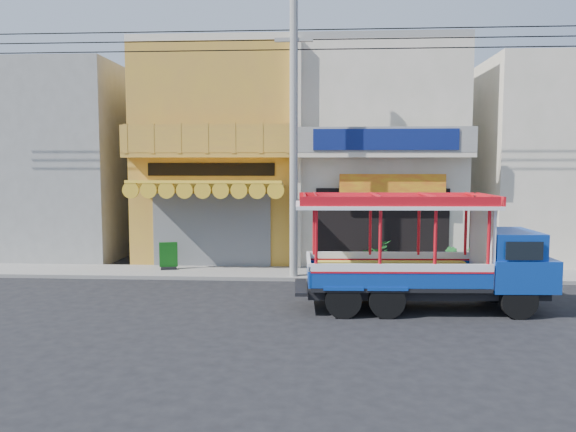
% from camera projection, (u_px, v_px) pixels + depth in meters
% --- Properties ---
extents(ground, '(90.00, 90.00, 0.00)m').
position_uv_depth(ground, '(325.00, 305.00, 14.84)').
color(ground, black).
rests_on(ground, ground).
extents(sidewalk, '(30.00, 2.00, 0.12)m').
position_uv_depth(sidewalk, '(324.00, 274.00, 18.82)').
color(sidewalk, slate).
rests_on(sidewalk, ground).
extents(shophouse_left, '(6.00, 7.50, 8.24)m').
position_uv_depth(shophouse_left, '(225.00, 155.00, 22.63)').
color(shophouse_left, gold).
rests_on(shophouse_left, ground).
extents(shophouse_right, '(6.00, 6.75, 8.24)m').
position_uv_depth(shophouse_right, '(375.00, 155.00, 22.27)').
color(shophouse_right, beige).
rests_on(shophouse_right, ground).
extents(party_pilaster, '(0.35, 0.30, 8.00)m').
position_uv_depth(party_pilaster, '(296.00, 156.00, 19.36)').
color(party_pilaster, beige).
rests_on(party_pilaster, ground).
extents(filler_building_left, '(6.00, 6.00, 7.60)m').
position_uv_depth(filler_building_left, '(57.00, 163.00, 23.11)').
color(filler_building_left, gray).
rests_on(filler_building_left, ground).
extents(filler_building_right, '(6.00, 6.00, 7.60)m').
position_uv_depth(filler_building_right, '(555.00, 163.00, 21.91)').
color(filler_building_right, beige).
rests_on(filler_building_right, ground).
extents(utility_pole, '(28.00, 0.26, 9.00)m').
position_uv_depth(utility_pole, '(298.00, 123.00, 17.72)').
color(utility_pole, gray).
rests_on(utility_pole, ground).
extents(songthaew_truck, '(6.43, 2.37, 2.96)m').
position_uv_depth(songthaew_truck, '(441.00, 255.00, 14.29)').
color(songthaew_truck, black).
rests_on(songthaew_truck, ground).
extents(green_sign, '(0.62, 0.39, 0.95)m').
position_uv_depth(green_sign, '(169.00, 258.00, 19.27)').
color(green_sign, black).
rests_on(green_sign, sidewalk).
extents(potted_plant_a, '(1.22, 1.24, 1.05)m').
position_uv_depth(potted_plant_a, '(376.00, 256.00, 18.98)').
color(potted_plant_a, '#1B5F24').
rests_on(potted_plant_a, sidewalk).
extents(potted_plant_b, '(0.62, 0.62, 0.88)m').
position_uv_depth(potted_plant_b, '(452.00, 260.00, 18.52)').
color(potted_plant_b, '#1B5F24').
rests_on(potted_plant_b, sidewalk).
extents(potted_plant_c, '(0.67, 0.67, 1.10)m').
position_uv_depth(potted_plant_c, '(474.00, 258.00, 18.42)').
color(potted_plant_c, '#1B5F24').
rests_on(potted_plant_c, sidewalk).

